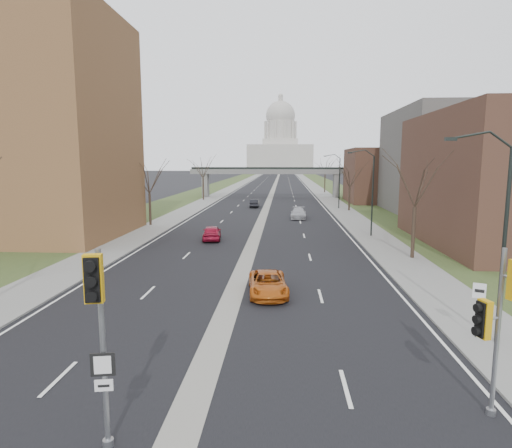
# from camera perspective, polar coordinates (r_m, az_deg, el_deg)

# --- Properties ---
(ground) EXTENTS (700.00, 700.00, 0.00)m
(ground) POSITION_cam_1_polar(r_m,az_deg,el_deg) (14.17, -9.31, -24.18)
(ground) COLOR black
(ground) RESTS_ON ground
(road_surface) EXTENTS (20.00, 600.00, 0.01)m
(road_surface) POSITION_cam_1_polar(r_m,az_deg,el_deg) (161.83, 2.69, 5.61)
(road_surface) COLOR black
(road_surface) RESTS_ON ground
(median_strip) EXTENTS (1.20, 600.00, 0.02)m
(median_strip) POSITION_cam_1_polar(r_m,az_deg,el_deg) (161.83, 2.69, 5.61)
(median_strip) COLOR gray
(median_strip) RESTS_ON ground
(sidewalk_right) EXTENTS (4.00, 600.00, 0.12)m
(sidewalk_right) POSITION_cam_1_polar(r_m,az_deg,el_deg) (162.06, 6.96, 5.58)
(sidewalk_right) COLOR gray
(sidewalk_right) RESTS_ON ground
(sidewalk_left) EXTENTS (4.00, 600.00, 0.12)m
(sidewalk_left) POSITION_cam_1_polar(r_m,az_deg,el_deg) (162.48, -1.56, 5.65)
(sidewalk_left) COLOR gray
(sidewalk_left) RESTS_ON ground
(grass_verge_right) EXTENTS (8.00, 600.00, 0.10)m
(grass_verge_right) POSITION_cam_1_polar(r_m,az_deg,el_deg) (162.51, 9.08, 5.54)
(grass_verge_right) COLOR #293A1B
(grass_verge_right) RESTS_ON ground
(grass_verge_left) EXTENTS (8.00, 600.00, 0.10)m
(grass_verge_left) POSITION_cam_1_polar(r_m,az_deg,el_deg) (163.14, -3.67, 5.64)
(grass_verge_left) COLOR #293A1B
(grass_verge_left) RESTS_ON ground
(commercial_block_mid) EXTENTS (18.00, 22.00, 15.00)m
(commercial_block_mid) POSITION_cam_1_polar(r_m,az_deg,el_deg) (68.42, 25.49, 7.43)
(commercial_block_mid) COLOR #55524E
(commercial_block_mid) RESTS_ON ground
(commercial_block_far) EXTENTS (14.00, 14.00, 10.00)m
(commercial_block_far) POSITION_cam_1_polar(r_m,az_deg,el_deg) (83.89, 16.99, 6.18)
(commercial_block_far) COLOR #492F22
(commercial_block_far) RESTS_ON ground
(pedestrian_bridge) EXTENTS (34.00, 3.00, 6.45)m
(pedestrian_bridge) POSITION_cam_1_polar(r_m,az_deg,el_deg) (91.71, 1.92, 6.59)
(pedestrian_bridge) COLOR slate
(pedestrian_bridge) RESTS_ON ground
(capitol) EXTENTS (48.00, 42.00, 55.75)m
(capitol) POSITION_cam_1_polar(r_m,az_deg,el_deg) (331.82, 3.25, 10.19)
(capitol) COLOR #BCB7AC
(capitol) RESTS_ON ground
(streetlight_near) EXTENTS (2.61, 0.20, 8.70)m
(streetlight_near) POSITION_cam_1_polar(r_m,az_deg,el_deg) (19.43, 28.61, 5.43)
(streetlight_near) COLOR black
(streetlight_near) RESTS_ON sidewalk_right
(streetlight_mid) EXTENTS (2.61, 0.20, 8.70)m
(streetlight_mid) POSITION_cam_1_polar(r_m,az_deg,el_deg) (44.39, 14.38, 7.23)
(streetlight_mid) COLOR black
(streetlight_mid) RESTS_ON sidewalk_right
(streetlight_far) EXTENTS (2.61, 0.20, 8.70)m
(streetlight_far) POSITION_cam_1_polar(r_m,az_deg,el_deg) (70.11, 10.45, 7.65)
(streetlight_far) COLOR black
(streetlight_far) RESTS_ON sidewalk_right
(tree_left_b) EXTENTS (6.75, 6.75, 8.81)m
(tree_left_b) POSITION_cam_1_polar(r_m,az_deg,el_deg) (52.11, -14.11, 6.56)
(tree_left_b) COLOR #382B21
(tree_left_b) RESTS_ON sidewalk_left
(tree_left_c) EXTENTS (7.65, 7.65, 9.99)m
(tree_left_c) POSITION_cam_1_polar(r_m,az_deg,el_deg) (85.12, -7.11, 7.88)
(tree_left_c) COLOR #382B21
(tree_left_c) RESTS_ON sidewalk_left
(tree_right_a) EXTENTS (7.20, 7.20, 9.40)m
(tree_right_a) POSITION_cam_1_polar(r_m,az_deg,el_deg) (35.14, 20.61, 6.23)
(tree_right_a) COLOR #382B21
(tree_right_a) RESTS_ON sidewalk_right
(tree_right_b) EXTENTS (6.30, 6.30, 8.22)m
(tree_right_b) POSITION_cam_1_polar(r_m,az_deg,el_deg) (67.42, 12.44, 6.61)
(tree_right_b) COLOR #382B21
(tree_right_b) RESTS_ON sidewalk_right
(tree_right_c) EXTENTS (7.65, 7.65, 9.99)m
(tree_right_c) POSITION_cam_1_polar(r_m,az_deg,el_deg) (107.11, 9.22, 7.91)
(tree_right_c) COLOR #382B21
(tree_right_c) RESTS_ON sidewalk_right
(signal_pole_median) EXTENTS (0.65, 0.90, 5.42)m
(signal_pole_median) POSITION_cam_1_polar(r_m,az_deg,el_deg) (11.59, -20.30, -11.41)
(signal_pole_median) COLOR gray
(signal_pole_median) RESTS_ON ground
(signal_pole_right) EXTENTS (1.11, 0.86, 5.15)m
(signal_pole_right) POSITION_cam_1_polar(r_m,az_deg,el_deg) (14.27, 29.66, -10.00)
(signal_pole_right) COLOR gray
(signal_pole_right) RESTS_ON ground
(speed_limit_sign) EXTENTS (0.48, 0.23, 2.38)m
(speed_limit_sign) POSITION_cam_1_polar(r_m,az_deg,el_deg) (20.73, 27.52, -9.00)
(speed_limit_sign) COLOR black
(speed_limit_sign) RESTS_ON sidewalk_right
(car_left_near) EXTENTS (2.23, 4.45, 1.45)m
(car_left_near) POSITION_cam_1_polar(r_m,az_deg,el_deg) (41.96, -5.91, -1.15)
(car_left_near) COLOR maroon
(car_left_near) RESTS_ON ground
(car_left_far) EXTENTS (1.45, 4.10, 1.35)m
(car_left_far) POSITION_cam_1_polar(r_m,az_deg,el_deg) (71.92, -0.19, 2.79)
(car_left_far) COLOR black
(car_left_far) RESTS_ON ground
(car_right_near) EXTENTS (2.57, 4.82, 1.29)m
(car_right_near) POSITION_cam_1_polar(r_m,az_deg,el_deg) (24.82, 1.61, -7.94)
(car_right_near) COLOR #B55413
(car_right_near) RESTS_ON ground
(car_right_mid) EXTENTS (2.21, 4.99, 1.42)m
(car_right_mid) POSITION_cam_1_polar(r_m,az_deg,el_deg) (57.89, 5.68, 1.44)
(car_right_mid) COLOR #A0A1A7
(car_right_mid) RESTS_ON ground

